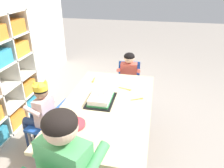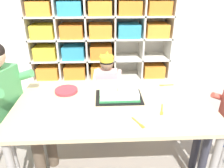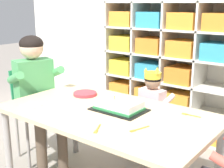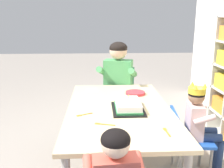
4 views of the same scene
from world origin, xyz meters
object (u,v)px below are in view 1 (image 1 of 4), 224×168
(paper_plate_stack, at_px, (74,124))
(fork_by_napkin, at_px, (93,80))
(classroom_chair_blue, at_px, (51,123))
(child_with_crown, at_px, (40,109))
(fork_near_child_seat, at_px, (126,89))
(fork_beside_plate_stack, at_px, (138,99))
(activity_table, at_px, (107,110))
(guest_at_table_side, at_px, (128,77))
(adult_helper_seated, at_px, (73,162))
(classroom_chair_guest_side, at_px, (128,82))
(birthday_cake_on_tray, at_px, (101,98))

(paper_plate_stack, xyz_separation_m, fork_by_napkin, (0.83, 0.08, -0.01))
(classroom_chair_blue, height_order, child_with_crown, child_with_crown)
(fork_near_child_seat, relative_size, fork_beside_plate_stack, 1.16)
(activity_table, bearing_deg, classroom_chair_blue, 93.22)
(child_with_crown, bearing_deg, guest_at_table_side, 144.64)
(activity_table, relative_size, classroom_chair_blue, 2.45)
(adult_helper_seated, height_order, paper_plate_stack, adult_helper_seated)
(classroom_chair_blue, height_order, adult_helper_seated, adult_helper_seated)
(fork_by_napkin, height_order, fork_beside_plate_stack, same)
(adult_helper_seated, bearing_deg, fork_near_child_seat, -82.05)
(activity_table, distance_m, classroom_chair_blue, 0.62)
(guest_at_table_side, bearing_deg, child_with_crown, -136.10)
(activity_table, bearing_deg, fork_beside_plate_stack, -61.62)
(guest_at_table_side, relative_size, fork_near_child_seat, 6.16)
(adult_helper_seated, relative_size, guest_at_table_side, 1.27)
(fork_by_napkin, bearing_deg, classroom_chair_guest_side, -39.29)
(fork_near_child_seat, bearing_deg, fork_beside_plate_stack, 144.85)
(fork_beside_plate_stack, bearing_deg, classroom_chair_blue, -14.99)
(activity_table, height_order, classroom_chair_guest_side, classroom_chair_guest_side)
(guest_at_table_side, relative_size, fork_beside_plate_stack, 7.13)
(guest_at_table_side, distance_m, birthday_cake_on_tray, 0.82)
(fork_by_napkin, xyz_separation_m, fork_near_child_seat, (-0.14, -0.39, -0.00))
(classroom_chair_blue, relative_size, paper_plate_stack, 3.19)
(fork_near_child_seat, bearing_deg, fork_by_napkin, -2.15)
(activity_table, distance_m, fork_beside_plate_stack, 0.32)
(classroom_chair_blue, relative_size, fork_by_napkin, 4.67)
(child_with_crown, distance_m, fork_beside_plate_stack, 0.97)
(child_with_crown, relative_size, fork_by_napkin, 6.63)
(adult_helper_seated, xyz_separation_m, fork_near_child_seat, (1.10, -0.17, -0.04))
(birthday_cake_on_tray, xyz_separation_m, fork_by_napkin, (0.42, 0.20, -0.03))
(activity_table, distance_m, adult_helper_seated, 0.77)
(activity_table, bearing_deg, birthday_cake_on_tray, 53.08)
(activity_table, xyz_separation_m, birthday_cake_on_tray, (0.05, 0.07, 0.09))
(activity_table, relative_size, fork_beside_plate_stack, 11.88)
(classroom_chair_guest_side, height_order, paper_plate_stack, classroom_chair_guest_side)
(activity_table, height_order, paper_plate_stack, paper_plate_stack)
(classroom_chair_guest_side, height_order, fork_beside_plate_stack, classroom_chair_guest_side)
(activity_table, relative_size, adult_helper_seated, 1.31)
(paper_plate_stack, relative_size, fork_near_child_seat, 1.31)
(paper_plate_stack, bearing_deg, classroom_chair_guest_side, -11.38)
(adult_helper_seated, xyz_separation_m, birthday_cake_on_tray, (0.81, 0.03, -0.01))
(guest_at_table_side, bearing_deg, classroom_chair_blue, -131.78)
(activity_table, distance_m, fork_by_napkin, 0.54)
(classroom_chair_blue, height_order, fork_beside_plate_stack, fork_beside_plate_stack)
(activity_table, relative_size, fork_near_child_seat, 10.28)
(guest_at_table_side, height_order, birthday_cake_on_tray, guest_at_table_side)
(guest_at_table_side, distance_m, fork_beside_plate_stack, 0.72)
(activity_table, height_order, child_with_crown, child_with_crown)
(classroom_chair_guest_side, distance_m, birthday_cake_on_tray, 0.94)
(adult_helper_seated, xyz_separation_m, paper_plate_stack, (0.40, 0.14, -0.03))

